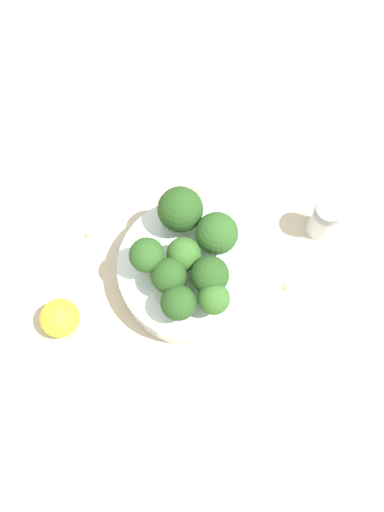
# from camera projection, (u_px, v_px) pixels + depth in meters

# --- Properties ---
(ground_plane) EXTENTS (3.00, 3.00, 0.00)m
(ground_plane) POSITION_uv_depth(u_px,v_px,m) (192.00, 276.00, 0.60)
(ground_plane) COLOR beige
(bowl) EXTENTS (0.17, 0.17, 0.04)m
(bowl) POSITION_uv_depth(u_px,v_px,m) (192.00, 271.00, 0.58)
(bowl) COLOR silver
(bowl) RESTS_ON ground_plane
(broccoli_floret_0) EXTENTS (0.05, 0.05, 0.06)m
(broccoli_floret_0) POSITION_uv_depth(u_px,v_px,m) (217.00, 234.00, 0.54)
(broccoli_floret_0) COLOR #8EB770
(broccoli_floret_0) RESTS_ON bowl
(broccoli_floret_1) EXTENTS (0.04, 0.04, 0.05)m
(broccoli_floret_1) POSITION_uv_depth(u_px,v_px,m) (183.00, 257.00, 0.54)
(broccoli_floret_1) COLOR #7A9E5B
(broccoli_floret_1) RESTS_ON bowl
(broccoli_floret_2) EXTENTS (0.04, 0.04, 0.06)m
(broccoli_floret_2) POSITION_uv_depth(u_px,v_px,m) (147.00, 256.00, 0.53)
(broccoli_floret_2) COLOR #8EB770
(broccoli_floret_2) RESTS_ON bowl
(broccoli_floret_3) EXTENTS (0.04, 0.04, 0.05)m
(broccoli_floret_3) POSITION_uv_depth(u_px,v_px,m) (210.00, 276.00, 0.53)
(broccoli_floret_3) COLOR #8EB770
(broccoli_floret_3) RESTS_ON bowl
(broccoli_floret_4) EXTENTS (0.04, 0.04, 0.05)m
(broccoli_floret_4) POSITION_uv_depth(u_px,v_px,m) (180.00, 304.00, 0.52)
(broccoli_floret_4) COLOR #8EB770
(broccoli_floret_4) RESTS_ON bowl
(broccoli_floret_5) EXTENTS (0.03, 0.03, 0.05)m
(broccoli_floret_5) POSITION_uv_depth(u_px,v_px,m) (214.00, 299.00, 0.52)
(broccoli_floret_5) COLOR #84AD66
(broccoli_floret_5) RESTS_ON bowl
(broccoli_floret_6) EXTENTS (0.04, 0.04, 0.05)m
(broccoli_floret_6) POSITION_uv_depth(u_px,v_px,m) (169.00, 276.00, 0.53)
(broccoli_floret_6) COLOR #84AD66
(broccoli_floret_6) RESTS_ON bowl
(broccoli_floret_7) EXTENTS (0.05, 0.05, 0.06)m
(broccoli_floret_7) POSITION_uv_depth(u_px,v_px,m) (180.00, 210.00, 0.55)
(broccoli_floret_7) COLOR #7A9E5B
(broccoli_floret_7) RESTS_ON bowl
(pepper_shaker) EXTENTS (0.03, 0.03, 0.06)m
(pepper_shaker) POSITION_uv_depth(u_px,v_px,m) (324.00, 219.00, 0.59)
(pepper_shaker) COLOR silver
(pepper_shaker) RESTS_ON ground_plane
(lemon_wedge) EXTENTS (0.04, 0.04, 0.04)m
(lemon_wedge) POSITION_uv_depth(u_px,v_px,m) (60.00, 318.00, 0.56)
(lemon_wedge) COLOR yellow
(lemon_wedge) RESTS_ON ground_plane
(almond_crumb_0) EXTENTS (0.01, 0.01, 0.01)m
(almond_crumb_0) POSITION_uv_depth(u_px,v_px,m) (285.00, 288.00, 0.59)
(almond_crumb_0) COLOR tan
(almond_crumb_0) RESTS_ON ground_plane
(almond_crumb_1) EXTENTS (0.01, 0.01, 0.01)m
(almond_crumb_1) POSITION_uv_depth(u_px,v_px,m) (86.00, 235.00, 0.62)
(almond_crumb_1) COLOR tan
(almond_crumb_1) RESTS_ON ground_plane
(almond_crumb_2) EXTENTS (0.01, 0.01, 0.01)m
(almond_crumb_2) POSITION_uv_depth(u_px,v_px,m) (195.00, 193.00, 0.64)
(almond_crumb_2) COLOR tan
(almond_crumb_2) RESTS_ON ground_plane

